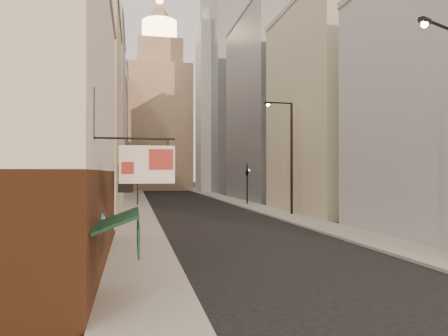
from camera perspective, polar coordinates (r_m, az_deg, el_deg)
ground at (r=12.62m, az=23.40°, el=-18.63°), size 360.00×360.00×0.00m
sidewalk_left at (r=64.93m, az=-11.42°, el=-3.98°), size 3.00×140.00×0.15m
sidewalk_right at (r=66.29m, az=-0.08°, el=-3.93°), size 3.00×140.00×0.15m
near_building_left at (r=19.37m, az=-24.01°, el=5.68°), size 8.30×23.04×12.30m
left_bldg_beige at (r=36.41m, az=-19.85°, el=5.87°), size 8.00×12.00×16.00m
left_bldg_grey at (r=52.42m, az=-17.37°, el=6.09°), size 8.00×16.00×20.00m
left_bldg_tan at (r=70.15m, az=-15.93°, el=3.17°), size 8.00×18.00×17.00m
left_bldg_wingrid at (r=90.32m, az=-15.00°, el=4.55°), size 8.00×20.00×24.00m
right_bldg_beige at (r=44.49m, az=13.61°, el=7.27°), size 8.00×16.00×20.00m
right_bldg_wingrid at (r=63.38m, az=5.76°, el=7.64°), size 8.00×20.00×26.00m
highrise at (r=93.83m, az=4.06°, el=12.80°), size 21.00×23.00×51.20m
clock_tower at (r=102.90m, az=-8.44°, el=7.06°), size 14.00×14.00×44.90m
white_tower at (r=90.62m, az=-0.87°, el=8.72°), size 8.00×8.00×41.50m
streetlamp_mid at (r=40.30m, az=8.46°, el=2.22°), size 2.71×0.35×10.33m
traffic_light_left at (r=52.02m, az=-11.22°, el=-0.92°), size 0.57×0.48×5.00m
traffic_light_right at (r=52.78m, az=3.04°, el=-0.72°), size 0.62×0.58×5.00m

